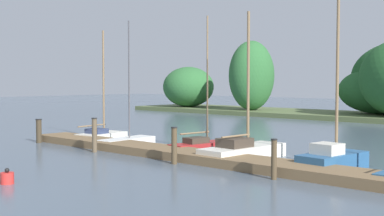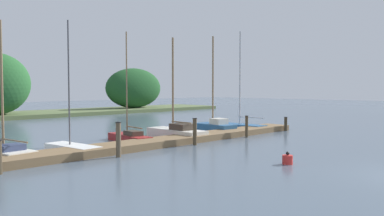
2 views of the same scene
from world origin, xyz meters
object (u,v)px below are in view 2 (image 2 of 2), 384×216
Objects in this scene: sailboat_2 at (129,136)px; mooring_piling_1 at (118,139)px; mooring_piling_2 at (195,131)px; channel_buoy_0 at (288,159)px; sailboat_0 at (5,151)px; sailboat_4 at (214,126)px; sailboat_3 at (175,132)px; mooring_piling_3 at (247,126)px; sailboat_1 at (71,147)px; sailboat_5 at (241,125)px; mooring_piling_4 at (286,124)px.

sailboat_2 is 3.98× the size of mooring_piling_1.
mooring_piling_2 is 6.31m from channel_buoy_0.
mooring_piling_1 is 7.15m from channel_buoy_0.
sailboat_0 is 0.91× the size of sailboat_4.
sailboat_3 reaches higher than channel_buoy_0.
sailboat_3 is 4.52× the size of mooring_piling_3.
mooring_piling_3 is (4.53, -0.01, -0.05)m from mooring_piling_2.
sailboat_5 reaches higher than sailboat_1.
sailboat_1 is 15.18m from mooring_piling_4.
mooring_piling_4 is (14.19, 0.28, -0.28)m from mooring_piling_1.
sailboat_3 is (6.94, 0.29, 0.13)m from sailboat_1.
sailboat_2 reaches higher than sailboat_0.
sailboat_5 reaches higher than mooring_piling_1.
sailboat_3 is 8.49m from mooring_piling_4.
sailboat_4 reaches higher than sailboat_0.
sailboat_0 is at bearing 101.76° from sailboat_2.
sailboat_1 is 12.34× the size of channel_buoy_0.
mooring_piling_4 is (9.30, 0.17, -0.22)m from mooring_piling_2.
sailboat_0 is 9.70m from sailboat_3.
mooring_piling_3 is at bearing -111.11° from sailboat_0.
sailboat_0 is at bearing 91.13° from sailboat_3.
sailboat_3 is 12.06× the size of channel_buoy_0.
sailboat_1 is 1.02× the size of sailboat_3.
sailboat_3 reaches higher than mooring_piling_4.
channel_buoy_0 is at bearing -149.51° from sailboat_0.
sailboat_0 is 9.00m from mooring_piling_2.
sailboat_3 is at bearing 98.83° from sailboat_4.
sailboat_0 is 11.81× the size of channel_buoy_0.
mooring_piling_1 is 3.10× the size of channel_buoy_0.
sailboat_1 is 4.63× the size of mooring_piling_3.
mooring_piling_2 is (-7.86, -2.97, 0.36)m from sailboat_5.
sailboat_2 is 6.68m from sailboat_4.
mooring_piling_1 is 1.08× the size of mooring_piling_2.
sailboat_5 is (13.56, 0.44, 0.11)m from sailboat_1.
mooring_piling_1 is at bearing -178.75° from mooring_piling_2.
mooring_piling_1 is at bearing -179.39° from mooring_piling_3.
mooring_piling_1 is at bearing 103.08° from sailboat_5.
mooring_piling_2 is at bearing 179.93° from mooring_piling_3.
channel_buoy_0 is at bearing 167.57° from sailboat_3.
channel_buoy_0 is at bearing 134.95° from sailboat_5.
mooring_piling_2 is at bearing 158.70° from sailboat_3.
sailboat_5 reaches higher than sailboat_0.
mooring_piling_2 is 1.45× the size of mooring_piling_4.
sailboat_0 is at bearing 95.32° from sailboat_4.
mooring_piling_4 is at bearing -118.89° from sailboat_4.
channel_buoy_0 is at bearing 151.40° from sailboat_4.
sailboat_4 reaches higher than mooring_piling_4.
sailboat_1 is at bearing 98.10° from sailboat_4.
sailboat_0 reaches higher than mooring_piling_2.
sailboat_5 is 13.12m from mooring_piling_1.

